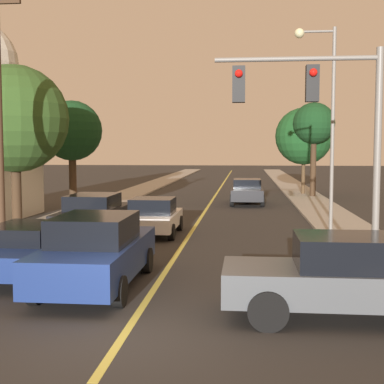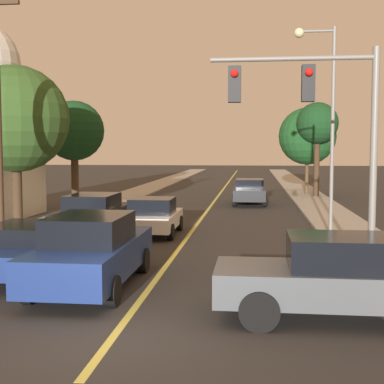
% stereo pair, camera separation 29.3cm
% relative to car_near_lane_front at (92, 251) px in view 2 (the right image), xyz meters
% --- Properties ---
extents(ground_plane, '(200.00, 200.00, 0.00)m').
position_rel_car_near_lane_front_xyz_m(ground_plane, '(1.40, -3.20, -0.89)').
color(ground_plane, '#2D2B28').
extents(road_surface, '(9.97, 80.00, 0.01)m').
position_rel_car_near_lane_front_xyz_m(road_surface, '(1.40, 32.80, -0.88)').
color(road_surface, '#2D2B28').
rests_on(road_surface, ground).
extents(sidewalk_left, '(2.50, 80.00, 0.12)m').
position_rel_car_near_lane_front_xyz_m(sidewalk_left, '(-4.84, 32.80, -0.83)').
color(sidewalk_left, '#9E998E').
rests_on(sidewalk_left, ground).
extents(sidewalk_right, '(2.50, 80.00, 0.12)m').
position_rel_car_near_lane_front_xyz_m(sidewalk_right, '(7.63, 32.80, -0.83)').
color(sidewalk_right, '#9E998E').
rests_on(sidewalk_right, ground).
extents(car_near_lane_front, '(2.06, 5.10, 1.77)m').
position_rel_car_near_lane_front_xyz_m(car_near_lane_front, '(0.00, 0.00, 0.00)').
color(car_near_lane_front, navy).
rests_on(car_near_lane_front, ground).
extents(car_near_lane_second, '(1.94, 3.83, 1.45)m').
position_rel_car_near_lane_front_xyz_m(car_near_lane_second, '(-0.00, 7.92, -0.16)').
color(car_near_lane_second, white).
rests_on(car_near_lane_second, ground).
extents(car_outer_lane_front, '(1.95, 4.84, 1.35)m').
position_rel_car_near_lane_front_xyz_m(car_outer_lane_front, '(-2.19, 1.22, -0.17)').
color(car_outer_lane_front, navy).
rests_on(car_outer_lane_front, ground).
extents(car_outer_lane_second, '(2.02, 5.10, 1.62)m').
position_rel_car_near_lane_front_xyz_m(car_outer_lane_second, '(-2.19, 7.42, -0.07)').
color(car_outer_lane_second, black).
rests_on(car_outer_lane_second, ground).
extents(car_far_oncoming, '(1.97, 4.69, 1.52)m').
position_rel_car_near_lane_front_xyz_m(car_far_oncoming, '(3.64, 19.96, -0.10)').
color(car_far_oncoming, black).
rests_on(car_far_oncoming, ground).
extents(car_crossing_right, '(4.51, 1.93, 1.66)m').
position_rel_car_near_lane_front_xyz_m(car_crossing_right, '(5.41, -1.88, -0.04)').
color(car_crossing_right, '#474C51').
rests_on(car_crossing_right, ground).
extents(traffic_signal_mast, '(4.13, 0.42, 5.68)m').
position_rel_car_near_lane_front_xyz_m(traffic_signal_mast, '(5.43, 1.30, 3.28)').
color(traffic_signal_mast, slate).
rests_on(traffic_signal_mast, ground).
extents(streetlamp_right, '(1.52, 0.36, 7.65)m').
position_rel_car_near_lane_front_xyz_m(streetlamp_right, '(6.41, 7.96, 4.06)').
color(streetlamp_right, slate).
rests_on(streetlamp_right, ground).
extents(tree_left_near, '(4.22, 4.22, 6.50)m').
position_rel_car_near_lane_front_xyz_m(tree_left_near, '(-5.52, 8.00, 3.61)').
color(tree_left_near, '#3D2B1C').
rests_on(tree_left_near, ground).
extents(tree_left_far, '(3.19, 3.19, 5.78)m').
position_rel_car_near_lane_front_xyz_m(tree_left_far, '(-5.67, 15.44, 3.38)').
color(tree_left_far, '#3D2B1C').
rests_on(tree_left_far, ground).
extents(tree_right_near, '(2.83, 2.83, 6.36)m').
position_rel_car_near_lane_front_xyz_m(tree_right_near, '(8.13, 24.79, 4.10)').
color(tree_right_near, '#3D2B1C').
rests_on(tree_right_near, ground).
extents(tree_right_far, '(4.07, 4.07, 6.16)m').
position_rel_car_near_lane_front_xyz_m(tree_right_far, '(7.67, 26.63, 3.35)').
color(tree_right_far, '#4C3823').
rests_on(tree_right_far, ground).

